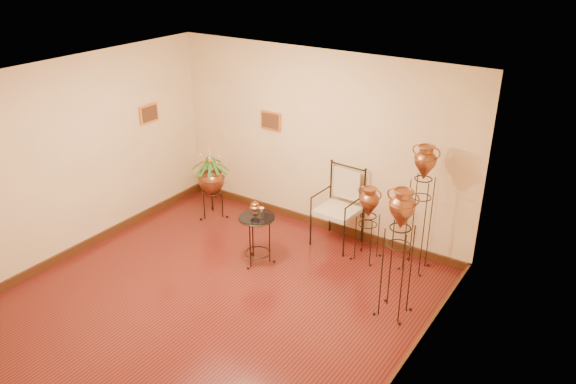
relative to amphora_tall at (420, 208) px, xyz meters
The scene contains 8 objects.
ground 2.96m from the amphora_tall, 129.98° to the right, with size 5.00×5.00×0.00m, color maroon.
room_shell 2.91m from the amphora_tall, 130.16° to the right, with size 5.02×5.02×2.81m.
amphora_tall is the anchor object (origin of this frame).
amphora_mid 1.13m from the amphora_tall, 81.19° to the right, with size 0.44×0.44×1.69m.
amphora_short 0.79m from the amphora_tall, 168.54° to the right, with size 0.42×0.42×1.13m.
planter_urn 3.41m from the amphora_tall, behind, with size 0.86×0.86×1.24m.
armchair 1.29m from the amphora_tall, behind, with size 0.69×0.65×1.19m.
side_table 2.27m from the amphora_tall, 150.54° to the right, with size 0.60×0.60×0.92m.
Camera 1 is at (4.04, -4.40, 4.27)m, focal length 35.00 mm.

